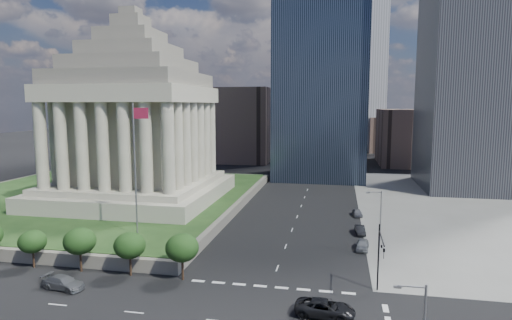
% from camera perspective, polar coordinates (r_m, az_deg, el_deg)
% --- Properties ---
extents(ground, '(500.00, 500.00, 0.00)m').
position_cam_1_polar(ground, '(136.08, 7.70, -1.85)').
color(ground, black).
rests_on(ground, ground).
extents(plaza_terrace, '(66.00, 70.00, 1.80)m').
position_cam_1_polar(plaza_terrace, '(101.42, -20.60, -4.90)').
color(plaza_terrace, '#605D52').
rests_on(plaza_terrace, ground).
extents(plaza_lawn, '(64.00, 68.00, 0.10)m').
position_cam_1_polar(plaza_lawn, '(101.23, -20.63, -4.38)').
color(plaza_lawn, '#1C3817').
rests_on(plaza_lawn, plaza_terrace).
extents(war_memorial, '(34.00, 34.00, 39.00)m').
position_cam_1_polar(war_memorial, '(92.12, -15.96, 6.95)').
color(war_memorial, gray).
rests_on(war_memorial, plaza_lawn).
extents(flagpole, '(2.52, 0.24, 20.00)m').
position_cam_1_polar(flagpole, '(65.76, -15.72, -0.34)').
color(flagpole, slate).
rests_on(flagpole, plaza_lawn).
extents(tree_row, '(53.00, 4.00, 6.00)m').
position_cam_1_polar(tree_row, '(67.30, -29.99, -9.70)').
color(tree_row, black).
rests_on(tree_row, ground).
extents(midrise_glass, '(26.00, 26.00, 60.00)m').
position_cam_1_polar(midrise_glass, '(129.53, 8.69, 10.99)').
color(midrise_glass, black).
rests_on(midrise_glass, ground).
extents(building_filler_ne, '(20.00, 30.00, 20.00)m').
position_cam_1_polar(building_filler_ne, '(166.32, 19.48, 2.93)').
color(building_filler_ne, brown).
rests_on(building_filler_ne, ground).
extents(building_filler_nw, '(24.00, 30.00, 28.00)m').
position_cam_1_polar(building_filler_nw, '(168.58, -1.86, 4.76)').
color(building_filler_nw, brown).
rests_on(building_filler_nw, ground).
extents(traffic_signal_ne, '(0.30, 5.74, 8.00)m').
position_cam_1_polar(traffic_signal_ne, '(50.77, 16.23, -11.74)').
color(traffic_signal_ne, black).
rests_on(traffic_signal_ne, ground).
extents(street_lamp_north, '(2.13, 0.22, 10.00)m').
position_cam_1_polar(street_lamp_north, '(61.50, 16.09, -7.97)').
color(street_lamp_north, slate).
rests_on(street_lamp_north, ground).
extents(pickup_truck, '(3.27, 6.34, 1.71)m').
position_cam_1_polar(pickup_truck, '(47.02, 9.19, -18.93)').
color(pickup_truck, black).
rests_on(pickup_truck, ground).
extents(suv_grey, '(3.04, 5.63, 1.55)m').
position_cam_1_polar(suv_grey, '(57.22, -24.30, -14.67)').
color(suv_grey, '#4C4F53').
rests_on(suv_grey, ground).
extents(parked_sedan_near, '(2.24, 4.62, 1.52)m').
position_cam_1_polar(parked_sedan_near, '(67.29, 14.01, -10.92)').
color(parked_sedan_near, gray).
rests_on(parked_sedan_near, ground).
extents(parked_sedan_mid, '(4.36, 1.81, 1.40)m').
position_cam_1_polar(parked_sedan_mid, '(74.88, 13.70, -9.07)').
color(parked_sedan_mid, black).
rests_on(parked_sedan_mid, ground).
extents(parked_sedan_far, '(4.22, 2.11, 1.38)m').
position_cam_1_polar(parked_sedan_far, '(86.39, 13.36, -6.86)').
color(parked_sedan_far, slate).
rests_on(parked_sedan_far, ground).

